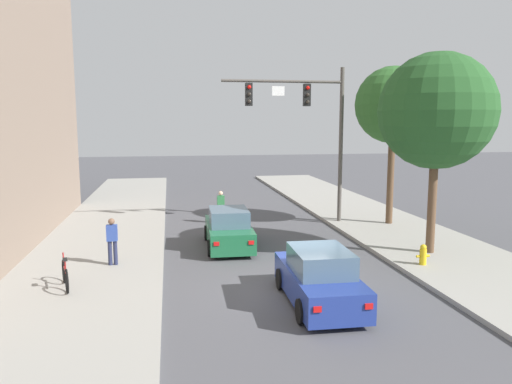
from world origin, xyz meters
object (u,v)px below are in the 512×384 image
at_px(pedestrian_sidewalk_left_walker, 112,239).
at_px(bicycle_leaning, 65,275).
at_px(street_tree_nearest, 437,111).
at_px(car_lead_green, 229,230).
at_px(street_tree_second, 393,105).
at_px(traffic_signal_mast, 309,116).
at_px(car_following_blue, 319,279).
at_px(fire_hydrant, 423,255).
at_px(pedestrian_crossing_road, 221,206).

relative_size(pedestrian_sidewalk_left_walker, bicycle_leaning, 0.95).
height_order(pedestrian_sidewalk_left_walker, street_tree_nearest, street_tree_nearest).
relative_size(car_lead_green, street_tree_second, 0.57).
xyz_separation_m(bicycle_leaning, street_tree_nearest, (12.81, 1.84, 4.90)).
distance_m(traffic_signal_mast, street_tree_nearest, 6.99).
bearing_deg(street_tree_second, car_following_blue, -124.74).
distance_m(car_lead_green, fire_hydrant, 7.52).
height_order(traffic_signal_mast, pedestrian_crossing_road, traffic_signal_mast).
relative_size(traffic_signal_mast, fire_hydrant, 10.42).
xyz_separation_m(car_following_blue, fire_hydrant, (4.54, 2.53, -0.22)).
bearing_deg(traffic_signal_mast, pedestrian_sidewalk_left_walker, -145.64).
xyz_separation_m(pedestrian_sidewalk_left_walker, street_tree_second, (12.51, 4.94, 4.76)).
distance_m(car_following_blue, pedestrian_sidewalk_left_walker, 7.48).
distance_m(street_tree_nearest, street_tree_second, 5.40).
distance_m(car_lead_green, street_tree_second, 10.02).
distance_m(car_lead_green, pedestrian_sidewalk_left_walker, 4.88).
relative_size(fire_hydrant, street_tree_nearest, 0.10).
relative_size(pedestrian_sidewalk_left_walker, fire_hydrant, 2.28).
distance_m(bicycle_leaning, fire_hydrant, 11.72).
xyz_separation_m(street_tree_nearest, street_tree_second, (0.84, 5.32, 0.39)).
height_order(traffic_signal_mast, street_tree_second, street_tree_second).
bearing_deg(street_tree_nearest, street_tree_second, 81.06).
distance_m(traffic_signal_mast, car_following_blue, 11.58).
height_order(pedestrian_sidewalk_left_walker, pedestrian_crossing_road, pedestrian_sidewalk_left_walker).
distance_m(car_lead_green, car_following_blue, 6.88).
bearing_deg(street_tree_nearest, pedestrian_crossing_road, 134.24).
distance_m(pedestrian_sidewalk_left_walker, street_tree_second, 14.27).
bearing_deg(car_lead_green, street_tree_nearest, -19.80).
xyz_separation_m(pedestrian_crossing_road, fire_hydrant, (6.10, -8.85, -0.41)).
bearing_deg(car_following_blue, pedestrian_sidewalk_left_walker, 144.04).
bearing_deg(street_tree_second, street_tree_nearest, -98.94).
bearing_deg(street_tree_nearest, bicycle_leaning, -171.84).
relative_size(car_following_blue, street_tree_second, 0.57).
relative_size(car_following_blue, street_tree_nearest, 0.57).
bearing_deg(car_lead_green, traffic_signal_mast, 39.98).
xyz_separation_m(car_following_blue, pedestrian_sidewalk_left_walker, (-6.05, 4.39, 0.34)).
height_order(pedestrian_sidewalk_left_walker, fire_hydrant, pedestrian_sidewalk_left_walker).
bearing_deg(pedestrian_crossing_road, bicycle_leaning, -121.35).
xyz_separation_m(car_lead_green, bicycle_leaning, (-5.44, -4.49, -0.18)).
bearing_deg(street_tree_second, pedestrian_crossing_road, 165.60).
distance_m(bicycle_leaning, street_tree_nearest, 13.83).
distance_m(car_following_blue, street_tree_nearest, 8.36).
bearing_deg(street_tree_nearest, car_lead_green, 160.20).
xyz_separation_m(bicycle_leaning, fire_hydrant, (11.72, 0.37, -0.03)).
relative_size(bicycle_leaning, fire_hydrant, 2.39).
bearing_deg(street_tree_second, pedestrian_sidewalk_left_walker, -158.46).
bearing_deg(car_lead_green, bicycle_leaning, -140.46).
relative_size(car_lead_green, fire_hydrant, 5.94).
xyz_separation_m(traffic_signal_mast, street_tree_nearest, (3.02, -6.30, 0.13)).
bearing_deg(traffic_signal_mast, street_tree_second, -14.25).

